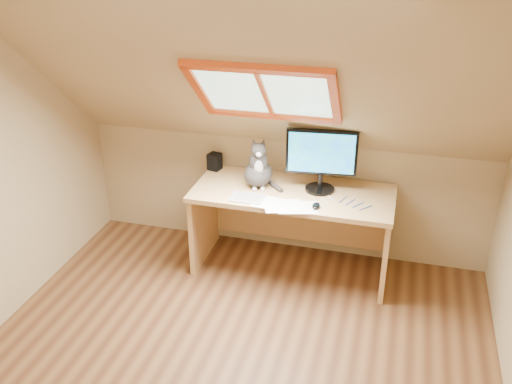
% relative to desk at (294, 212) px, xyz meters
% --- Properties ---
extents(ground, '(3.50, 3.50, 0.00)m').
position_rel_desk_xyz_m(ground, '(-0.15, -1.45, -0.51)').
color(ground, brown).
rests_on(ground, ground).
extents(room_shell, '(3.52, 3.52, 2.41)m').
position_rel_desk_xyz_m(room_shell, '(-0.15, -1.54, 0.92)').
color(room_shell, tan).
rests_on(room_shell, ground).
extents(desk, '(1.60, 0.70, 0.73)m').
position_rel_desk_xyz_m(desk, '(0.00, 0.00, 0.00)').
color(desk, tan).
rests_on(desk, ground).
extents(monitor, '(0.55, 0.23, 0.51)m').
position_rel_desk_xyz_m(monitor, '(0.20, -0.00, 0.52)').
color(monitor, black).
rests_on(monitor, desk).
extents(cat, '(0.29, 0.33, 0.42)m').
position_rel_desk_xyz_m(cat, '(-0.30, -0.04, 0.37)').
color(cat, '#3E3936').
rests_on(cat, desk).
extents(desk_speaker, '(0.12, 0.12, 0.15)m').
position_rel_desk_xyz_m(desk_speaker, '(-0.74, 0.18, 0.30)').
color(desk_speaker, black).
rests_on(desk_speaker, desk).
extents(graphics_tablet, '(0.26, 0.19, 0.01)m').
position_rel_desk_xyz_m(graphics_tablet, '(-0.32, -0.29, 0.23)').
color(graphics_tablet, '#B2B2B7').
rests_on(graphics_tablet, desk).
extents(mouse, '(0.06, 0.10, 0.03)m').
position_rel_desk_xyz_m(mouse, '(0.22, -0.30, 0.24)').
color(mouse, black).
rests_on(mouse, desk).
extents(papers, '(0.35, 0.30, 0.01)m').
position_rel_desk_xyz_m(papers, '(-0.01, -0.33, 0.23)').
color(papers, white).
rests_on(papers, desk).
extents(cables, '(0.51, 0.26, 0.01)m').
position_rel_desk_xyz_m(cables, '(0.40, -0.19, 0.23)').
color(cables, silver).
rests_on(cables, desk).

